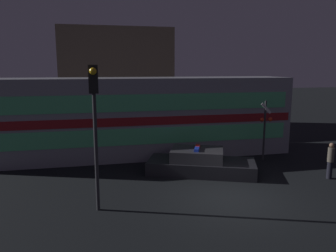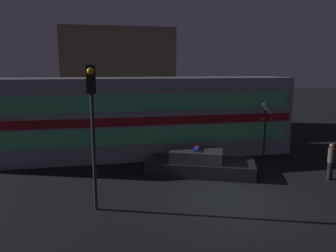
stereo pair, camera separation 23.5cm
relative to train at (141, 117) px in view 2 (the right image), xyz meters
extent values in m
plane|color=black|center=(2.43, -6.89, -2.13)|extent=(120.00, 120.00, 0.00)
cube|color=gray|center=(0.00, 0.01, 0.00)|extent=(16.45, 3.00, 4.25)
cube|color=maroon|center=(0.00, -1.51, 0.00)|extent=(16.12, 0.03, 0.43)
cube|color=#59D88C|center=(0.00, -1.51, -0.77)|extent=(15.62, 0.02, 0.85)
cube|color=#59D88C|center=(0.00, -1.51, 0.93)|extent=(15.62, 0.02, 0.85)
cube|color=black|center=(2.26, -3.83, -1.82)|extent=(5.19, 3.56, 0.61)
cube|color=#333338|center=(2.08, -3.76, -1.25)|extent=(2.77, 2.42, 0.52)
cube|color=blue|center=(1.97, -4.03, -0.93)|extent=(0.40, 0.60, 0.12)
cube|color=red|center=(2.18, -3.50, -0.93)|extent=(0.40, 0.60, 0.12)
cylinder|color=black|center=(7.48, -5.76, -1.75)|extent=(0.23, 0.23, 0.76)
cylinder|color=#595147|center=(7.48, -5.76, -1.05)|extent=(0.27, 0.27, 0.63)
sphere|color=#8C664C|center=(7.48, -5.76, -0.63)|extent=(0.21, 0.21, 0.21)
cylinder|color=#2D2D33|center=(6.05, -2.58, -0.56)|extent=(0.10, 0.10, 3.13)
sphere|color=red|center=(5.82, -2.69, 0.07)|extent=(0.21, 0.21, 0.21)
sphere|color=red|center=(6.28, -2.69, 0.07)|extent=(0.21, 0.21, 0.21)
cube|color=white|center=(6.05, -2.65, 0.63)|extent=(0.58, 0.03, 0.58)
cylinder|color=#2D2D33|center=(-2.40, -6.83, -0.14)|extent=(0.12, 0.12, 3.97)
cube|color=black|center=(-2.40, -6.83, 2.29)|extent=(0.30, 0.30, 0.90)
sphere|color=gold|center=(-2.40, -7.02, 2.55)|extent=(0.23, 0.23, 0.23)
cube|color=brown|center=(-0.69, 9.06, 1.71)|extent=(8.25, 5.76, 7.67)
camera|label=1|loc=(-2.37, -17.57, 2.65)|focal=35.00mm
camera|label=2|loc=(-2.14, -17.62, 2.65)|focal=35.00mm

